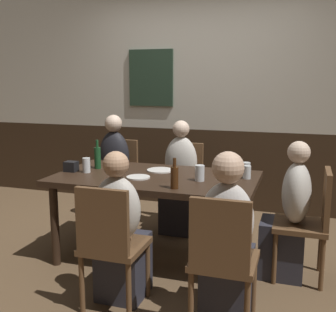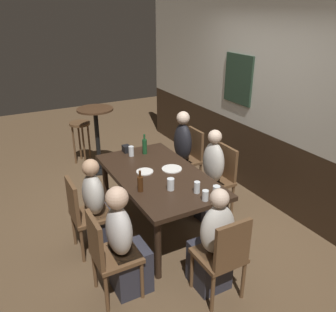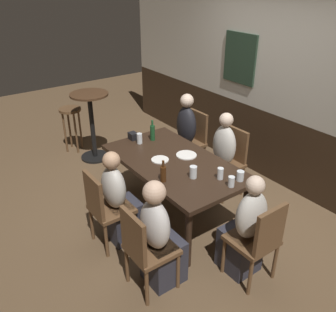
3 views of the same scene
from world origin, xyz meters
TOP-DOWN VIEW (x-y plane):
  - ground_plane at (0.00, 0.00)m, footprint 12.00×12.00m
  - wall_back at (-0.00, 1.65)m, footprint 6.40×0.13m
  - dining_table at (0.00, 0.00)m, footprint 1.71×0.95m
  - chair_mid_near at (0.00, -0.89)m, footprint 0.40×0.40m
  - chair_right_near at (0.75, -0.89)m, footprint 0.40×0.40m
  - chair_head_east at (1.27, 0.00)m, footprint 0.40×0.40m
  - chair_left_far at (-0.75, 0.89)m, footprint 0.40×0.40m
  - chair_mid_far at (0.00, 0.89)m, footprint 0.40×0.40m
  - person_mid_near at (0.00, -0.72)m, footprint 0.34×0.37m
  - person_right_near at (0.75, -0.73)m, footprint 0.34×0.37m
  - person_head_east at (1.11, 0.00)m, footprint 0.37×0.34m
  - person_left_far at (-0.75, 0.73)m, footprint 0.34×0.37m
  - person_mid_far at (-0.00, 0.73)m, footprint 0.34×0.37m
  - beer_glass_tall at (0.40, -0.06)m, footprint 0.08×0.08m
  - pint_glass_amber at (0.75, 0.14)m, footprint 0.07×0.07m
  - tumbler_water at (-0.62, -0.07)m, footprint 0.07×0.07m
  - highball_clear at (0.73, 0.29)m, footprint 0.08×0.08m
  - tumbler_short at (0.58, 0.15)m, footprint 0.06×0.06m
  - beer_bottle_green at (-0.60, 0.11)m, footprint 0.06×0.06m
  - beer_bottle_brown at (0.28, -0.35)m, footprint 0.06×0.06m
  - plate_white_large at (-0.02, 0.19)m, footprint 0.24×0.24m
  - plate_white_small at (-0.11, -0.12)m, footprint 0.20×0.20m
  - condiment_caddy at (-0.77, -0.07)m, footprint 0.11×0.09m
  - side_bar_table at (-1.92, -0.11)m, footprint 0.56×0.56m
  - bar_stool at (-2.37, -0.26)m, footprint 0.34×0.34m

SIDE VIEW (x-z plane):
  - ground_plane at x=0.00m, z-range 0.00..0.00m
  - person_mid_near at x=0.00m, z-range -0.09..0.99m
  - person_head_east at x=1.11m, z-range -0.09..1.00m
  - person_right_near at x=0.75m, z-range -0.09..1.03m
  - person_mid_far at x=0.00m, z-range -0.09..1.05m
  - person_left_far at x=-0.75m, z-range -0.09..1.08m
  - chair_mid_near at x=0.00m, z-range 0.06..0.94m
  - chair_right_near at x=0.75m, z-range 0.06..0.94m
  - chair_head_east at x=1.27m, z-range 0.06..0.94m
  - chair_left_far at x=-0.75m, z-range 0.06..0.94m
  - chair_mid_far at x=0.00m, z-range 0.06..0.94m
  - bar_stool at x=-2.37m, z-range 0.20..0.92m
  - side_bar_table at x=-1.92m, z-range 0.09..1.14m
  - dining_table at x=0.00m, z-range 0.29..1.03m
  - plate_white_large at x=-0.02m, z-range 0.74..0.75m
  - plate_white_small at x=-0.11m, z-range 0.74..0.75m
  - condiment_caddy at x=-0.77m, z-range 0.74..0.83m
  - highball_clear at x=0.73m, z-range 0.73..0.84m
  - pint_glass_amber at x=0.75m, z-range 0.74..0.85m
  - tumbler_short at x=0.58m, z-range 0.73..0.86m
  - beer_glass_tall at x=0.40m, z-range 0.73..0.86m
  - tumbler_water at x=-0.62m, z-range 0.73..0.87m
  - beer_bottle_brown at x=0.28m, z-range 0.71..0.95m
  - beer_bottle_green at x=-0.60m, z-range 0.71..0.98m
  - wall_back at x=0.00m, z-range 0.00..2.60m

